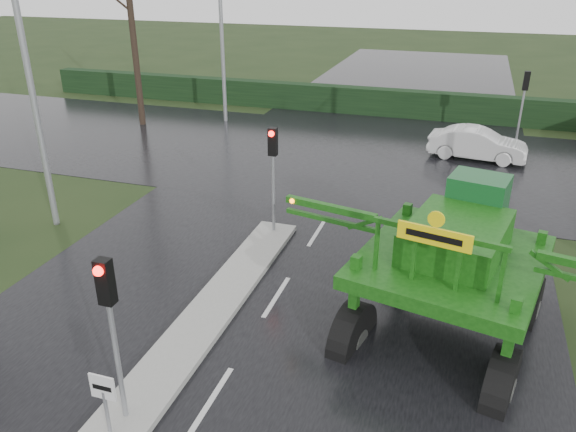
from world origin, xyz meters
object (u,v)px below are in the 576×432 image
(keep_left_sign, at_px, (104,396))
(white_sedan, at_px, (475,159))
(traffic_signal_far, at_px, (524,92))
(traffic_signal_mid, at_px, (273,158))
(street_light_left_far, at_px, (226,6))
(traffic_signal_near, at_px, (109,308))
(street_light_left_near, at_px, (31,39))
(crop_sprayer, at_px, (361,253))

(keep_left_sign, distance_m, white_sedan, 19.90)
(keep_left_sign, distance_m, traffic_signal_far, 22.93)
(traffic_signal_mid, bearing_deg, street_light_left_far, 118.86)
(traffic_signal_near, bearing_deg, street_light_left_far, 108.17)
(street_light_left_near, height_order, street_light_left_far, same)
(traffic_signal_mid, height_order, white_sedan, traffic_signal_mid)
(traffic_signal_near, relative_size, white_sedan, 0.84)
(crop_sprayer, bearing_deg, traffic_signal_near, -119.40)
(keep_left_sign, distance_m, street_light_left_near, 11.32)
(traffic_signal_near, distance_m, traffic_signal_mid, 8.50)
(street_light_left_far, bearing_deg, crop_sprayer, -58.23)
(keep_left_sign, bearing_deg, street_light_left_near, 132.59)
(street_light_left_near, distance_m, crop_sprayer, 11.55)
(traffic_signal_near, height_order, traffic_signal_far, same)
(keep_left_sign, height_order, crop_sprayer, crop_sprayer)
(traffic_signal_mid, xyz_separation_m, crop_sprayer, (3.61, -4.45, -0.40))
(traffic_signal_mid, xyz_separation_m, street_light_left_far, (-6.89, 12.51, 3.40))
(keep_left_sign, xyz_separation_m, traffic_signal_far, (7.80, 21.51, 1.53))
(street_light_left_near, bearing_deg, traffic_signal_near, -45.47)
(white_sedan, bearing_deg, crop_sprayer, 176.30)
(keep_left_sign, relative_size, traffic_signal_far, 0.38)
(keep_left_sign, distance_m, street_light_left_far, 23.11)
(traffic_signal_mid, height_order, street_light_left_near, street_light_left_near)
(street_light_left_far, bearing_deg, keep_left_sign, -72.22)
(crop_sprayer, bearing_deg, street_light_left_near, 176.53)
(street_light_left_near, height_order, white_sedan, street_light_left_near)
(traffic_signal_far, relative_size, street_light_left_near, 0.35)
(street_light_left_near, bearing_deg, keep_left_sign, -47.41)
(street_light_left_near, relative_size, white_sedan, 2.39)
(white_sedan, bearing_deg, traffic_signal_mid, 154.63)
(street_light_left_near, bearing_deg, white_sedan, 41.48)
(street_light_left_far, bearing_deg, traffic_signal_near, -71.83)
(white_sedan, bearing_deg, street_light_left_far, 84.65)
(traffic_signal_far, xyz_separation_m, street_light_left_far, (-14.69, -0.01, 3.40))
(traffic_signal_mid, distance_m, street_light_left_far, 14.68)
(street_light_left_far, distance_m, white_sedan, 14.48)
(traffic_signal_mid, height_order, crop_sprayer, crop_sprayer)
(keep_left_sign, xyz_separation_m, white_sedan, (6.03, 18.93, -1.06))
(street_light_left_near, distance_m, white_sedan, 18.27)
(traffic_signal_far, bearing_deg, traffic_signal_mid, 58.07)
(traffic_signal_near, distance_m, white_sedan, 19.57)
(street_light_left_near, xyz_separation_m, street_light_left_far, (0.00, 14.00, 0.00))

